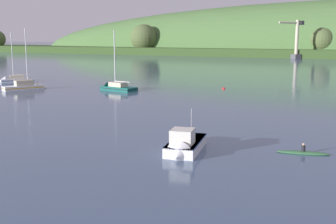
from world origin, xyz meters
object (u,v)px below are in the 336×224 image
(sailboat_midwater_white, at_px, (13,81))
(mooring_buoy_midchannel, at_px, (224,89))
(canoe_with_paddler, at_px, (303,153))
(dockside_crane, at_px, (296,40))
(sailboat_outer_reach, at_px, (28,88))
(fishing_boat_moored, at_px, (184,147))
(sailboat_near_mooring, at_px, (115,89))

(sailboat_midwater_white, xyz_separation_m, mooring_buoy_midchannel, (45.09, 6.20, -0.30))
(sailboat_midwater_white, height_order, canoe_with_paddler, sailboat_midwater_white)
(dockside_crane, height_order, sailboat_outer_reach, dockside_crane)
(sailboat_midwater_white, height_order, fishing_boat_moored, sailboat_midwater_white)
(dockside_crane, xyz_separation_m, mooring_buoy_midchannel, (3.92, -125.35, -8.19))
(sailboat_near_mooring, distance_m, canoe_with_paddler, 48.69)
(dockside_crane, bearing_deg, sailboat_midwater_white, 24.72)
(dockside_crane, xyz_separation_m, fishing_boat_moored, (13.91, -170.29, -7.68))
(canoe_with_paddler, bearing_deg, sailboat_near_mooring, -50.06)
(canoe_with_paddler, relative_size, mooring_buoy_midchannel, 6.25)
(sailboat_near_mooring, height_order, sailboat_outer_reach, sailboat_outer_reach)
(sailboat_midwater_white, bearing_deg, canoe_with_paddler, 105.80)
(sailboat_outer_reach, height_order, canoe_with_paddler, sailboat_outer_reach)
(dockside_crane, relative_size, canoe_with_paddler, 3.92)
(canoe_with_paddler, height_order, mooring_buoy_midchannel, canoe_with_paddler)
(sailboat_near_mooring, xyz_separation_m, sailboat_outer_reach, (-15.06, -5.88, 0.10))
(fishing_boat_moored, bearing_deg, dockside_crane, 175.70)
(sailboat_outer_reach, bearing_deg, mooring_buoy_midchannel, -34.57)
(sailboat_midwater_white, relative_size, fishing_boat_moored, 1.69)
(dockside_crane, height_order, mooring_buoy_midchannel, dockside_crane)
(sailboat_midwater_white, xyz_separation_m, canoe_with_paddler, (64.27, -35.09, -0.21))
(sailboat_outer_reach, bearing_deg, canoe_with_paddler, -86.21)
(fishing_boat_moored, relative_size, mooring_buoy_midchannel, 9.87)
(sailboat_midwater_white, xyz_separation_m, fishing_boat_moored, (55.08, -38.74, 0.21))
(fishing_boat_moored, bearing_deg, mooring_buoy_midchannel, -176.43)
(sailboat_near_mooring, bearing_deg, sailboat_outer_reach, 35.17)
(mooring_buoy_midchannel, bearing_deg, sailboat_outer_reach, -154.77)
(sailboat_midwater_white, xyz_separation_m, sailboat_outer_reach, (12.26, -9.27, 0.06))
(sailboat_near_mooring, height_order, fishing_boat_moored, sailboat_near_mooring)
(canoe_with_paddler, distance_m, mooring_buoy_midchannel, 45.53)
(fishing_boat_moored, height_order, canoe_with_paddler, fishing_boat_moored)
(sailboat_midwater_white, distance_m, sailboat_outer_reach, 15.37)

